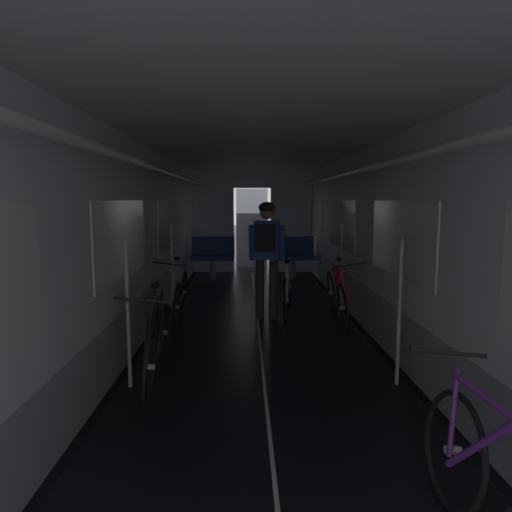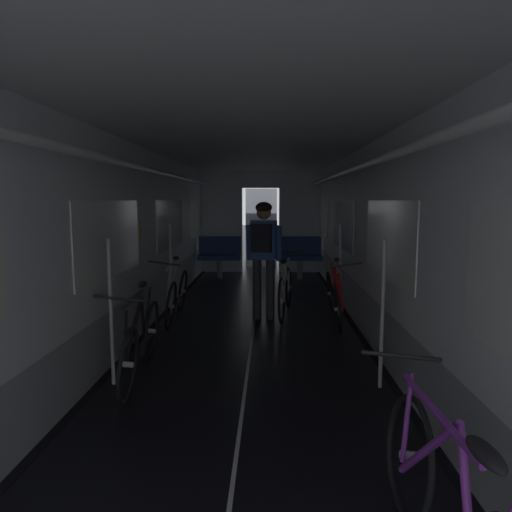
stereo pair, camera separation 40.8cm
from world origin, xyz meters
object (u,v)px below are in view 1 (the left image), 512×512
bicycle_white_in_aisle (287,290)px  bench_seat_far_right (293,253)px  bench_seat_far_left (213,254)px  bicycle_black (157,343)px  bicycle_red (337,296)px  bicycle_purple (508,502)px  person_cyclist_aisle (267,247)px  bicycle_silver (179,295)px

bicycle_white_in_aisle → bench_seat_far_right: bearing=82.5°
bench_seat_far_left → bicycle_black: 5.83m
bench_seat_far_right → bicycle_white_in_aisle: bench_seat_far_right is taller
bench_seat_far_left → bicycle_red: bearing=-61.1°
bicycle_white_in_aisle → bicycle_purple: bearing=-83.6°
bench_seat_far_right → bicycle_red: 3.74m
bicycle_black → person_cyclist_aisle: 2.66m
bench_seat_far_right → bench_seat_far_left: bearing=180.0°
bench_seat_far_right → bicycle_black: (-1.94, -5.83, -0.19)m
bicycle_red → bicycle_purple: 4.50m
bicycle_silver → bicycle_white_in_aisle: (1.60, 0.34, 0.00)m
bench_seat_far_left → person_cyclist_aisle: 3.72m
bicycle_black → bicycle_white_in_aisle: bicycle_black is taller
bench_seat_far_left → bicycle_red: (2.05, -3.72, -0.19)m
bicycle_black → bicycle_white_in_aisle: size_ratio=1.01×
bicycle_silver → person_cyclist_aisle: size_ratio=0.98×
bicycle_purple → bicycle_white_in_aisle: bicycle_purple is taller
bicycle_black → bicycle_red: (2.19, 2.10, -0.00)m
bench_seat_far_left → bicycle_purple: size_ratio=0.58×
bench_seat_far_left → bicycle_white_in_aisle: 3.56m
bench_seat_far_left → person_cyclist_aisle: (1.04, -3.54, 0.50)m
bicycle_black → bicycle_purple: bicycle_purple is taller
person_cyclist_aisle → bicycle_silver: bearing=-176.6°
bench_seat_far_left → bicycle_black: (-0.14, -5.83, -0.19)m
bicycle_purple → bicycle_red: bearing=88.4°
bicycle_red → bicycle_purple: (-0.13, -4.50, 0.00)m
bicycle_red → bicycle_white_in_aisle: 0.82m
bench_seat_far_right → bicycle_white_in_aisle: (-0.43, -3.28, -0.18)m
bicycle_red → bicycle_black: bearing=-136.2°
bench_seat_far_right → bicycle_purple: size_ratio=0.58×
bicycle_black → bench_seat_far_left: bearing=88.6°
person_cyclist_aisle → bicycle_black: bearing=-117.2°
bicycle_red → bicycle_white_in_aisle: (-0.69, 0.45, 0.00)m
bicycle_purple → bicycle_white_in_aisle: (-0.56, 4.94, 0.00)m
bicycle_silver → bicycle_white_in_aisle: size_ratio=1.01×
bench_seat_far_left → bicycle_purple: 8.44m
bicycle_purple → bench_seat_far_left: bearing=103.2°
bench_seat_far_left → bench_seat_far_right: 1.80m
bench_seat_far_right → bicycle_white_in_aisle: 3.31m
bicycle_black → bicycle_purple: (2.06, -2.39, -0.00)m
bench_seat_far_right → person_cyclist_aisle: bearing=-102.2°
bicycle_red → bicycle_silver: bearing=177.3°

